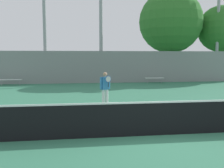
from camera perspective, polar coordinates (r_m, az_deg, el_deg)
name	(u,v)px	position (r m, az deg, el deg)	size (l,w,h in m)	color
ground_plane	(154,135)	(8.31, 9.15, -10.97)	(100.00, 100.00, 0.00)	#337556
tennis_net	(154,118)	(8.17, 9.22, -7.37)	(11.03, 0.09, 1.06)	#195128
tennis_player	(105,88)	(12.35, -1.50, -0.81)	(0.52, 0.50, 1.68)	silver
bench_courtside_near	(11,80)	(23.46, -21.20, 0.83)	(1.82, 0.40, 0.49)	white
bench_courtside_far	(155,78)	(23.90, 9.25, 1.25)	(1.68, 0.40, 0.49)	white
light_pole_near_left	(101,16)	(24.54, -2.45, 14.59)	(0.90, 0.60, 10.99)	#939399
light_pole_far_right	(44,11)	(24.71, -14.54, 15.21)	(0.90, 0.60, 11.72)	#939399
light_pole_center_back	(218,27)	(27.52, 22.04, 11.36)	(0.90, 0.60, 9.02)	#939399
back_fence	(102,67)	(23.79, -2.23, 3.71)	(26.87, 0.06, 2.89)	gray
tree_green_tall	(171,22)	(27.21, 12.64, 13.08)	(6.21, 6.21, 8.93)	brown
tree_green_broad	(221,29)	(29.19, 22.67, 11.00)	(4.66, 4.66, 7.51)	brown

